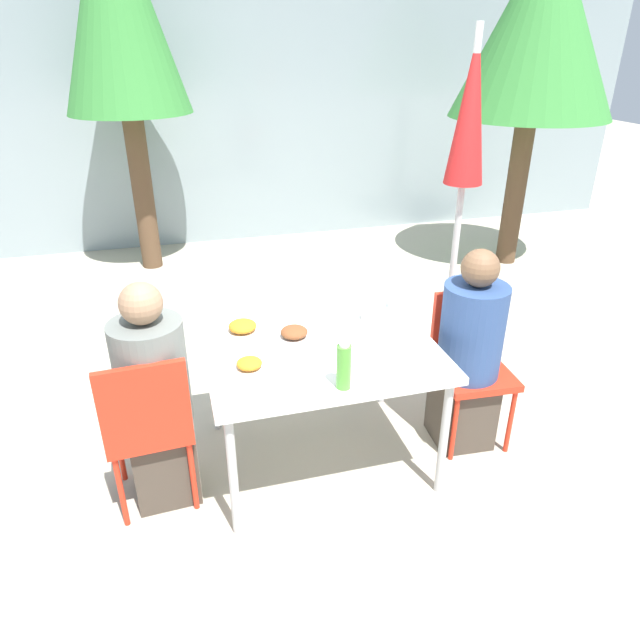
# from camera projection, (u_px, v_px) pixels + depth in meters

# --- Properties ---
(ground_plane) EXTENTS (24.00, 24.00, 0.00)m
(ground_plane) POSITION_uv_depth(u_px,v_px,m) (320.00, 456.00, 3.27)
(ground_plane) COLOR #B2A893
(building_facade) EXTENTS (10.00, 0.20, 3.00)m
(building_facade) POSITION_uv_depth(u_px,v_px,m) (219.00, 104.00, 6.16)
(building_facade) COLOR #89999E
(building_facade) RESTS_ON ground
(dining_table) EXTENTS (1.18, 0.97, 0.72)m
(dining_table) POSITION_uv_depth(u_px,v_px,m) (320.00, 356.00, 2.97)
(dining_table) COLOR white
(dining_table) RESTS_ON ground
(chair_left) EXTENTS (0.42, 0.42, 0.88)m
(chair_left) POSITION_uv_depth(u_px,v_px,m) (148.00, 421.00, 2.71)
(chair_left) COLOR red
(chair_left) RESTS_ON ground
(person_left) EXTENTS (0.34, 0.34, 1.19)m
(person_left) POSITION_uv_depth(u_px,v_px,m) (156.00, 403.00, 2.77)
(person_left) COLOR #473D33
(person_left) RESTS_ON ground
(chair_right) EXTENTS (0.43, 0.43, 0.88)m
(chair_right) POSITION_uv_depth(u_px,v_px,m) (470.00, 355.00, 3.27)
(chair_right) COLOR red
(chair_right) RESTS_ON ground
(person_right) EXTENTS (0.35, 0.35, 1.19)m
(person_right) POSITION_uv_depth(u_px,v_px,m) (468.00, 357.00, 3.17)
(person_right) COLOR #473D33
(person_right) RESTS_ON ground
(closed_umbrella) EXTENTS (0.36, 0.36, 2.24)m
(closed_umbrella) POSITION_uv_depth(u_px,v_px,m) (466.00, 146.00, 3.48)
(closed_umbrella) COLOR #333333
(closed_umbrella) RESTS_ON ground
(plate_0) EXTENTS (0.22, 0.22, 0.06)m
(plate_0) POSITION_uv_depth(u_px,v_px,m) (249.00, 366.00, 2.72)
(plate_0) COLOR white
(plate_0) RESTS_ON dining_table
(plate_1) EXTENTS (0.27, 0.27, 0.07)m
(plate_1) POSITION_uv_depth(u_px,v_px,m) (243.00, 329.00, 3.06)
(plate_1) COLOR white
(plate_1) RESTS_ON dining_table
(plate_2) EXTENTS (0.26, 0.26, 0.07)m
(plate_2) POSITION_uv_depth(u_px,v_px,m) (294.00, 335.00, 3.00)
(plate_2) COLOR white
(plate_2) RESTS_ON dining_table
(bottle) EXTENTS (0.07, 0.07, 0.23)m
(bottle) POSITION_uv_depth(u_px,v_px,m) (343.00, 366.00, 2.55)
(bottle) COLOR #51A338
(bottle) RESTS_ON dining_table
(drinking_cup) EXTENTS (0.07, 0.07, 0.08)m
(drinking_cup) POSITION_uv_depth(u_px,v_px,m) (391.00, 305.00, 3.29)
(drinking_cup) COLOR silver
(drinking_cup) RESTS_ON dining_table
(salad_bowl) EXTENTS (0.16, 0.16, 0.05)m
(salad_bowl) POSITION_uv_depth(u_px,v_px,m) (375.00, 315.00, 3.21)
(salad_bowl) COLOR white
(salad_bowl) RESTS_ON dining_table
(tree_behind_left) EXTENTS (1.50, 1.50, 3.09)m
(tree_behind_left) POSITION_uv_depth(u_px,v_px,m) (541.00, 24.00, 5.10)
(tree_behind_left) COLOR brown
(tree_behind_left) RESTS_ON ground
(tree_behind_right) EXTENTS (1.13, 1.13, 3.40)m
(tree_behind_right) POSITION_uv_depth(u_px,v_px,m) (116.00, 3.00, 4.90)
(tree_behind_right) COLOR brown
(tree_behind_right) RESTS_ON ground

